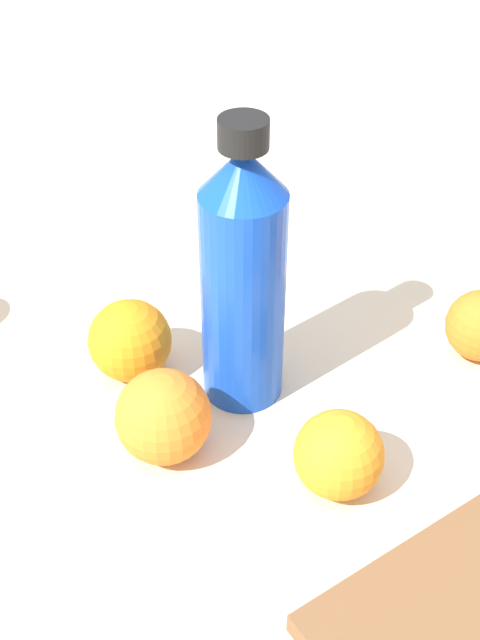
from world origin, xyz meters
TOP-DOWN VIEW (x-y plane):
  - ground_plane at (0.00, 0.00)m, footprint 2.40×2.40m
  - water_bottle at (-0.01, 0.00)m, footprint 0.07×0.07m
  - orange_0 at (0.08, 0.04)m, footprint 0.07×0.07m
  - orange_1 at (0.00, 0.10)m, footprint 0.08×0.08m
  - orange_3 at (-0.14, 0.05)m, footprint 0.07×0.07m

SIDE VIEW (x-z plane):
  - ground_plane at x=0.00m, z-range 0.00..0.00m
  - orange_3 at x=-0.14m, z-range 0.00..0.07m
  - orange_0 at x=0.08m, z-range 0.00..0.07m
  - orange_1 at x=0.00m, z-range 0.00..0.08m
  - water_bottle at x=-0.01m, z-range -0.01..0.25m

